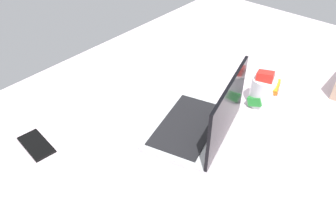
{
  "coord_description": "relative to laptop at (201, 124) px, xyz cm",
  "views": [
    {
      "loc": [
        94.3,
        48.92,
        92.82
      ],
      "look_at": [
        30.01,
        -6.41,
        24.0
      ],
      "focal_mm": 35.2,
      "sensor_mm": 36.0,
      "label": 1
    }
  ],
  "objects": [
    {
      "name": "snack_cup",
      "position": [
        -27.78,
        7.21,
        1.79
      ],
      "size": [
        10.05,
        10.18,
        14.21
      ],
      "color": "silver",
      "rests_on": "bed_mattress"
    },
    {
      "name": "bed_mattress",
      "position": [
        -26.08,
        -4.36,
        -13.41
      ],
      "size": [
        180.0,
        140.0,
        18.0
      ],
      "primitive_type": "cube",
      "color": "silver",
      "rests_on": "ground"
    },
    {
      "name": "cell_phone",
      "position": [
        38.88,
        -36.37,
        -4.01
      ],
      "size": [
        8.32,
        14.67,
        0.8
      ],
      "primitive_type": "cube",
      "rotation": [
        0.0,
        0.0,
        6.17
      ],
      "color": "black",
      "rests_on": "bed_mattress"
    },
    {
      "name": "laptop",
      "position": [
        0.0,
        0.0,
        0.0
      ],
      "size": [
        37.78,
        30.67,
        23.0
      ],
      "rotation": [
        0.0,
        0.0,
        0.26
      ],
      "color": "#B7BABC",
      "rests_on": "bed_mattress"
    }
  ]
}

